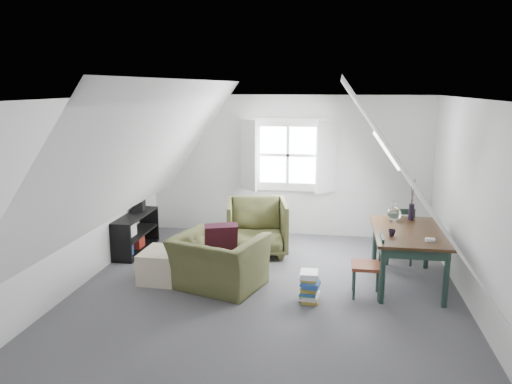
% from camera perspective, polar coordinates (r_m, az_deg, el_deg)
% --- Properties ---
extents(floor, '(5.50, 5.50, 0.00)m').
position_cam_1_polar(floor, '(6.64, 1.10, -11.50)').
color(floor, '#48474C').
rests_on(floor, ground).
extents(ceiling, '(5.50, 5.50, 0.00)m').
position_cam_1_polar(ceiling, '(6.09, 1.19, 10.63)').
color(ceiling, white).
rests_on(ceiling, wall_back).
extents(wall_back, '(5.00, 0.00, 5.00)m').
position_cam_1_polar(wall_back, '(8.93, 3.67, 2.99)').
color(wall_back, silver).
rests_on(wall_back, ground).
extents(wall_front, '(5.00, 0.00, 5.00)m').
position_cam_1_polar(wall_front, '(3.66, -5.12, -10.48)').
color(wall_front, silver).
rests_on(wall_front, ground).
extents(wall_left, '(0.00, 5.50, 5.50)m').
position_cam_1_polar(wall_left, '(7.04, -19.44, -0.13)').
color(wall_left, silver).
rests_on(wall_left, ground).
extents(wall_right, '(0.00, 5.50, 5.50)m').
position_cam_1_polar(wall_right, '(6.40, 23.91, -1.66)').
color(wall_right, silver).
rests_on(wall_right, ground).
extents(slope_left, '(3.19, 5.50, 4.48)m').
position_cam_1_polar(slope_left, '(6.55, -12.43, 4.08)').
color(slope_left, white).
rests_on(slope_left, wall_left).
extents(slope_right, '(3.19, 5.50, 4.48)m').
position_cam_1_polar(slope_right, '(6.12, 15.69, 3.38)').
color(slope_right, white).
rests_on(slope_right, wall_right).
extents(dormer_window, '(1.71, 0.35, 1.30)m').
position_cam_1_polar(dormer_window, '(8.82, 3.63, 4.20)').
color(dormer_window, white).
rests_on(dormer_window, wall_back).
extents(skylight, '(0.35, 0.75, 0.47)m').
position_cam_1_polar(skylight, '(7.41, 14.62, 4.64)').
color(skylight, white).
rests_on(skylight, slope_right).
extents(armchair_near, '(1.35, 1.26, 0.72)m').
position_cam_1_polar(armchair_near, '(6.83, -4.25, -10.82)').
color(armchair_near, '#454725').
rests_on(armchair_near, floor).
extents(armchair_far, '(1.11, 1.13, 0.88)m').
position_cam_1_polar(armchair_far, '(8.13, 0.09, -6.99)').
color(armchair_far, '#454725').
rests_on(armchair_far, floor).
extents(throw_pillow, '(0.50, 0.38, 0.46)m').
position_cam_1_polar(throw_pillow, '(6.75, -4.04, -5.36)').
color(throw_pillow, '#3C1020').
rests_on(throw_pillow, armchair_near).
extents(ottoman, '(0.66, 0.66, 0.42)m').
position_cam_1_polar(ottoman, '(7.10, -10.23, -8.24)').
color(ottoman, '#BCAD90').
rests_on(ottoman, floor).
extents(dining_table, '(0.91, 1.52, 0.76)m').
position_cam_1_polar(dining_table, '(7.01, 16.99, -5.01)').
color(dining_table, '#321F11').
rests_on(dining_table, floor).
extents(demijohn, '(0.20, 0.20, 0.28)m').
position_cam_1_polar(demijohn, '(7.36, 15.49, -2.36)').
color(demijohn, silver).
rests_on(demijohn, dining_table).
extents(vase_twigs, '(0.08, 0.08, 0.59)m').
position_cam_1_polar(vase_twigs, '(7.48, 17.33, -2.10)').
color(vase_twigs, black).
rests_on(vase_twigs, dining_table).
extents(cup, '(0.11, 0.11, 0.09)m').
position_cam_1_polar(cup, '(6.66, 15.24, -4.88)').
color(cup, black).
rests_on(cup, dining_table).
extents(paper_box, '(0.11, 0.08, 0.04)m').
position_cam_1_polar(paper_box, '(6.58, 19.29, -5.19)').
color(paper_box, white).
rests_on(paper_box, dining_table).
extents(dining_chair_far, '(0.42, 0.42, 0.89)m').
position_cam_1_polar(dining_chair_far, '(7.87, 16.08, -4.58)').
color(dining_chair_far, maroon).
rests_on(dining_chair_far, floor).
extents(dining_chair_near, '(0.38, 0.38, 0.81)m').
position_cam_1_polar(dining_chair_near, '(6.56, 12.83, -8.12)').
color(dining_chair_near, maroon).
rests_on(dining_chair_near, floor).
extents(media_shelf, '(0.40, 1.20, 0.61)m').
position_cam_1_polar(media_shelf, '(8.36, -13.86, -4.82)').
color(media_shelf, black).
rests_on(media_shelf, floor).
extents(electronics_box, '(0.22, 0.27, 0.20)m').
position_cam_1_polar(electronics_box, '(8.51, -13.24, -1.56)').
color(electronics_box, black).
rests_on(electronics_box, media_shelf).
extents(magazine_stack, '(0.28, 0.34, 0.38)m').
position_cam_1_polar(magazine_stack, '(6.38, 6.13, -10.70)').
color(magazine_stack, '#B29933').
rests_on(magazine_stack, floor).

